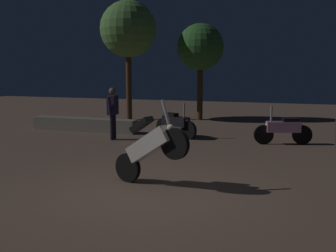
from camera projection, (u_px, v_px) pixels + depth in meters
ground_plane at (151, 192)px, 7.33m from camera, size 40.00×40.00×0.00m
motorcycle_white_foreground at (150, 147)px, 7.57m from camera, size 1.62×0.57×1.63m
motorcycle_black_parked_left at (176, 123)px, 13.10m from camera, size 1.55×0.79×1.11m
motorcycle_pink_parked_right at (283, 129)px, 11.84m from camera, size 1.61×0.59×1.11m
person_rider_beside at (113, 109)px, 12.56m from camera, size 0.26×0.66×1.59m
tree_left_bg at (200, 48)px, 17.14m from camera, size 1.93×1.93×4.01m
tree_center_bg at (128, 30)px, 17.14m from camera, size 2.34×2.34×4.96m
planter_wall_low at (84, 125)px, 14.41m from camera, size 3.87×0.50×0.45m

